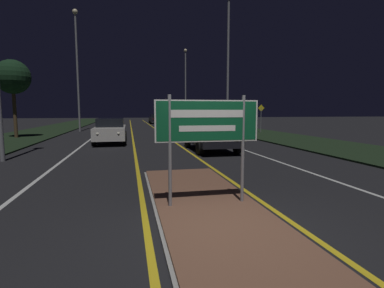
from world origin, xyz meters
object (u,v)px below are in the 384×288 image
at_px(car_receding_0, 211,135).
at_px(car_receding_2, 169,122).
at_px(streetlight_left_far, 77,59).
at_px(car_approaching_0, 111,130).
at_px(streetlight_right_near, 228,47).
at_px(streetlight_right_far, 186,81).
at_px(car_receding_3, 156,119).
at_px(warning_sign, 261,116).
at_px(highway_sign, 207,126).
at_px(car_receding_1, 184,127).

xyz_separation_m(car_receding_0, car_receding_2, (0.42, 19.37, -0.04)).
height_order(streetlight_left_far, car_approaching_0, streetlight_left_far).
height_order(streetlight_right_near, streetlight_right_far, streetlight_right_near).
relative_size(streetlight_right_near, car_receding_3, 2.54).
distance_m(car_receding_0, warning_sign, 12.84).
bearing_deg(car_receding_3, highway_sign, -93.59).
bearing_deg(car_receding_2, streetlight_right_near, -71.42).
distance_m(highway_sign, streetlight_left_far, 25.86).
bearing_deg(highway_sign, car_receding_2, 84.12).
height_order(streetlight_right_near, warning_sign, streetlight_right_near).
bearing_deg(streetlight_left_far, streetlight_right_far, 42.54).
height_order(car_receding_1, car_approaching_0, car_approaching_0).
relative_size(streetlight_right_near, car_approaching_0, 2.33).
relative_size(streetlight_right_far, car_receding_1, 2.57).
bearing_deg(car_receding_2, highway_sign, -95.88).
bearing_deg(car_receding_0, highway_sign, -105.99).
xyz_separation_m(streetlight_right_near, car_receding_3, (-3.82, 22.83, -6.26)).
distance_m(car_receding_2, warning_sign, 11.45).
height_order(car_receding_1, car_receding_2, car_receding_1).
relative_size(streetlight_left_far, car_receding_2, 2.52).
bearing_deg(streetlight_left_far, car_receding_1, -41.62).
relative_size(car_receding_1, car_receding_3, 0.92).
bearing_deg(car_receding_1, car_approaching_0, -147.11).
height_order(car_receding_1, warning_sign, warning_sign).
distance_m(car_receding_1, car_approaching_0, 6.26).
bearing_deg(streetlight_right_far, streetlight_left_far, -137.46).
relative_size(streetlight_right_near, streetlight_right_far, 1.07).
height_order(streetlight_right_near, car_receding_3, streetlight_right_near).
bearing_deg(car_receding_3, car_receding_0, -90.14).
bearing_deg(car_receding_2, streetlight_left_far, -159.64).
bearing_deg(car_approaching_0, car_receding_1, 32.89).
relative_size(car_receding_2, car_approaching_0, 0.93).
xyz_separation_m(streetlight_left_far, car_receding_1, (8.77, -7.79, -6.11)).
distance_m(highway_sign, car_receding_3, 40.53).
height_order(car_receding_2, car_approaching_0, car_approaching_0).
distance_m(streetlight_right_near, warning_sign, 6.70).
xyz_separation_m(car_receding_0, car_receding_1, (0.13, 8.22, -0.05)).
height_order(streetlight_left_far, car_receding_0, streetlight_left_far).
height_order(highway_sign, streetlight_right_far, streetlight_right_far).
distance_m(streetlight_left_far, car_receding_0, 19.17).
distance_m(streetlight_left_far, car_receding_2, 11.42).
xyz_separation_m(streetlight_right_far, car_receding_1, (-3.79, -19.31, -5.44)).
height_order(highway_sign, car_receding_3, highway_sign).
xyz_separation_m(highway_sign, car_receding_0, (2.46, 8.57, -0.90)).
bearing_deg(streetlight_right_far, streetlight_right_near, -90.08).
relative_size(car_receding_0, car_approaching_0, 0.95).
bearing_deg(car_approaching_0, warning_sign, 23.84).
bearing_deg(streetlight_right_far, car_receding_3, 131.49).
bearing_deg(car_receding_0, car_approaching_0, 136.74).
relative_size(car_receding_0, car_receding_1, 1.12).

